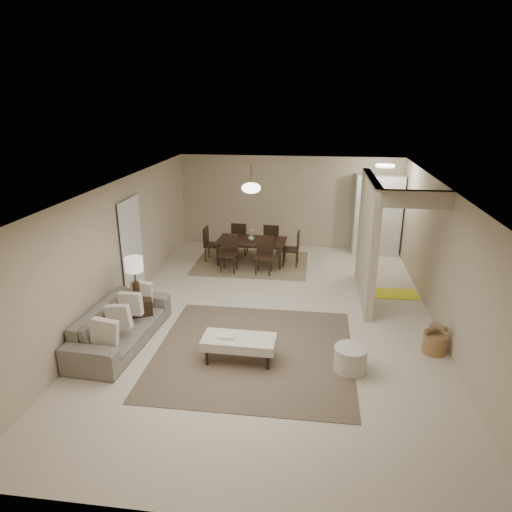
# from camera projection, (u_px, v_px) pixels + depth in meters

# --- Properties ---
(floor) EXTENTS (9.00, 9.00, 0.00)m
(floor) POSITION_uv_depth(u_px,v_px,m) (272.00, 317.00, 8.73)
(floor) COLOR beige
(floor) RESTS_ON ground
(ceiling) EXTENTS (9.00, 9.00, 0.00)m
(ceiling) POSITION_uv_depth(u_px,v_px,m) (274.00, 187.00, 7.91)
(ceiling) COLOR white
(ceiling) RESTS_ON back_wall
(back_wall) EXTENTS (6.00, 0.00, 6.00)m
(back_wall) POSITION_uv_depth(u_px,v_px,m) (289.00, 202.00, 12.53)
(back_wall) COLOR tan
(back_wall) RESTS_ON floor
(left_wall) EXTENTS (0.00, 9.00, 9.00)m
(left_wall) POSITION_uv_depth(u_px,v_px,m) (117.00, 248.00, 8.69)
(left_wall) COLOR tan
(left_wall) RESTS_ON floor
(right_wall) EXTENTS (0.00, 9.00, 9.00)m
(right_wall) POSITION_uv_depth(u_px,v_px,m) (444.00, 262.00, 7.95)
(right_wall) COLOR tan
(right_wall) RESTS_ON floor
(partition) EXTENTS (0.15, 2.50, 2.50)m
(partition) POSITION_uv_depth(u_px,v_px,m) (367.00, 239.00, 9.27)
(partition) COLOR tan
(partition) RESTS_ON floor
(doorway) EXTENTS (0.04, 0.90, 2.04)m
(doorway) POSITION_uv_depth(u_px,v_px,m) (132.00, 250.00, 9.33)
(doorway) COLOR black
(doorway) RESTS_ON floor
(pantry_cabinet) EXTENTS (1.20, 0.55, 2.10)m
(pantry_cabinet) POSITION_uv_depth(u_px,v_px,m) (377.00, 215.00, 11.98)
(pantry_cabinet) COLOR silver
(pantry_cabinet) RESTS_ON floor
(flush_light) EXTENTS (0.44, 0.44, 0.05)m
(flush_light) POSITION_uv_depth(u_px,v_px,m) (385.00, 166.00, 10.63)
(flush_light) COLOR white
(flush_light) RESTS_ON ceiling
(living_rug) EXTENTS (3.20, 3.20, 0.01)m
(living_rug) POSITION_uv_depth(u_px,v_px,m) (254.00, 351.00, 7.52)
(living_rug) COLOR brown
(living_rug) RESTS_ON floor
(sofa) EXTENTS (2.34, 1.04, 0.67)m
(sofa) POSITION_uv_depth(u_px,v_px,m) (121.00, 325.00, 7.70)
(sofa) COLOR slate
(sofa) RESTS_ON floor
(ottoman_bench) EXTENTS (1.16, 0.55, 0.41)m
(ottoman_bench) POSITION_uv_depth(u_px,v_px,m) (239.00, 342.00, 7.16)
(ottoman_bench) COLOR beige
(ottoman_bench) RESTS_ON living_rug
(side_table) EXTENTS (0.67, 0.67, 0.56)m
(side_table) POSITION_uv_depth(u_px,v_px,m) (138.00, 311.00, 8.31)
(side_table) COLOR black
(side_table) RESTS_ON floor
(table_lamp) EXTENTS (0.32, 0.32, 0.76)m
(table_lamp) POSITION_uv_depth(u_px,v_px,m) (134.00, 268.00, 8.04)
(table_lamp) COLOR #412F1C
(table_lamp) RESTS_ON side_table
(round_pouf) EXTENTS (0.51, 0.51, 0.40)m
(round_pouf) POSITION_uv_depth(u_px,v_px,m) (350.00, 359.00, 6.93)
(round_pouf) COLOR beige
(round_pouf) RESTS_ON floor
(wicker_basket) EXTENTS (0.39, 0.39, 0.32)m
(wicker_basket) POSITION_uv_depth(u_px,v_px,m) (434.00, 344.00, 7.45)
(wicker_basket) COLOR brown
(wicker_basket) RESTS_ON floor
(dining_rug) EXTENTS (2.80, 2.10, 0.01)m
(dining_rug) POSITION_uv_depth(u_px,v_px,m) (251.00, 263.00, 11.54)
(dining_rug) COLOR #887854
(dining_rug) RESTS_ON floor
(dining_table) EXTENTS (1.76, 1.04, 0.60)m
(dining_table) POSITION_uv_depth(u_px,v_px,m) (251.00, 252.00, 11.45)
(dining_table) COLOR black
(dining_table) RESTS_ON dining_rug
(dining_chairs) EXTENTS (2.40, 1.78, 0.89)m
(dining_chairs) POSITION_uv_depth(u_px,v_px,m) (251.00, 247.00, 11.40)
(dining_chairs) COLOR black
(dining_chairs) RESTS_ON dining_rug
(vase) EXTENTS (0.18, 0.18, 0.16)m
(vase) POSITION_uv_depth(u_px,v_px,m) (251.00, 237.00, 11.32)
(vase) COLOR silver
(vase) RESTS_ON dining_table
(yellow_mat) EXTENTS (0.97, 0.61, 0.01)m
(yellow_mat) POSITION_uv_depth(u_px,v_px,m) (395.00, 294.00, 9.73)
(yellow_mat) COLOR #FFF528
(yellow_mat) RESTS_ON floor
(pendant_light) EXTENTS (0.46, 0.46, 0.71)m
(pendant_light) POSITION_uv_depth(u_px,v_px,m) (251.00, 188.00, 10.92)
(pendant_light) COLOR #412F1C
(pendant_light) RESTS_ON ceiling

